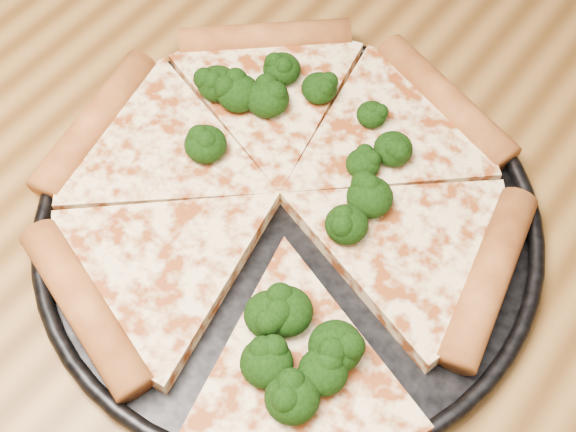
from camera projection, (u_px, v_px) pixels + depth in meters
The scene contains 4 objects.
dining_table at pixel (225, 279), 0.69m from camera, with size 1.20×0.90×0.75m.
pizza_pan at pixel (288, 222), 0.60m from camera, with size 0.38×0.38×0.02m.
pizza at pixel (281, 202), 0.60m from camera, with size 0.39×0.40×0.03m.
broccoli_florets at pixel (295, 213), 0.58m from camera, with size 0.24×0.25×0.03m.
Camera 1 is at (0.24, -0.23, 1.27)m, focal length 50.38 mm.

